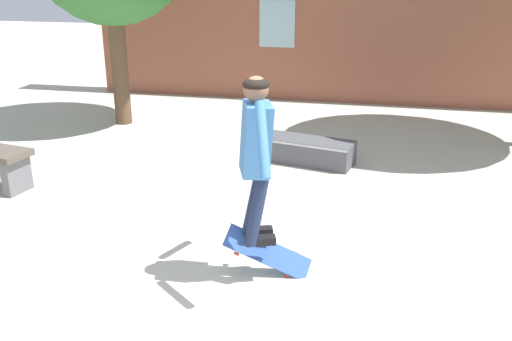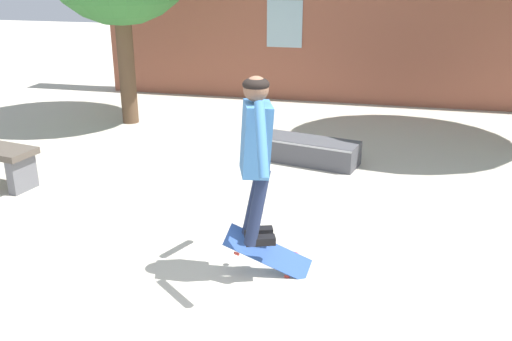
# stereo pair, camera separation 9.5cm
# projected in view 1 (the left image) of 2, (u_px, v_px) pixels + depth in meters

# --- Properties ---
(ground_plane) EXTENTS (40.00, 40.00, 0.00)m
(ground_plane) POSITION_uv_depth(u_px,v_px,m) (279.00, 315.00, 4.62)
(ground_plane) COLOR beige
(building_backdrop) EXTENTS (10.64, 0.52, 4.59)m
(building_backdrop) POSITION_uv_depth(u_px,v_px,m) (349.00, 8.00, 10.93)
(building_backdrop) COLOR #93513D
(building_backdrop) RESTS_ON ground_plane
(skate_ledge) EXTENTS (1.43, 0.81, 0.33)m
(skate_ledge) POSITION_uv_depth(u_px,v_px,m) (305.00, 151.00, 8.04)
(skate_ledge) COLOR #4C4C51
(skate_ledge) RESTS_ON ground_plane
(skater) EXTENTS (0.48, 1.18, 1.46)m
(skater) POSITION_uv_depth(u_px,v_px,m) (256.00, 146.00, 4.75)
(skater) COLOR teal
(skateboard_flipping) EXTENTS (0.79, 0.31, 0.50)m
(skateboard_flipping) POSITION_uv_depth(u_px,v_px,m) (268.00, 253.00, 5.16)
(skateboard_flipping) COLOR #2D519E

